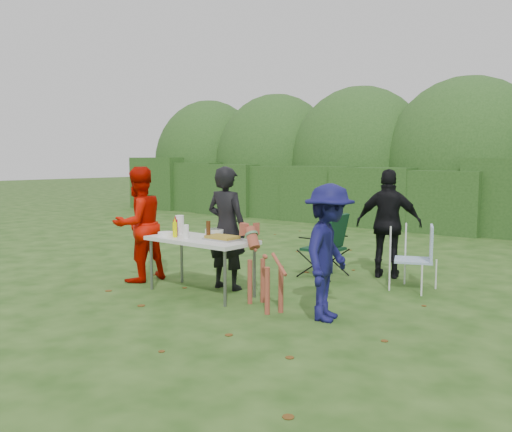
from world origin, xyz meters
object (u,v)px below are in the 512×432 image
Objects in this scene: person_black_puffy at (389,224)px; ketchup_bottle at (175,228)px; mustard_bottle at (175,230)px; person_red_jacket at (139,224)px; child at (329,252)px; camping_chair at (323,245)px; lawn_chair at (413,257)px; beer_bottle at (208,230)px; dog at (265,269)px; folding_table at (201,242)px; person_cook at (227,228)px; paper_towel_roll at (180,225)px.

person_black_puffy is 7.42× the size of ketchup_bottle.
ketchup_bottle is (-0.10, 0.10, 0.01)m from mustard_bottle.
child is at bearing 94.72° from person_red_jacket.
person_red_jacket is 2.76m from camping_chair.
beer_bottle is (-1.96, -1.96, 0.41)m from lawn_chair.
camping_chair is (-1.23, 1.85, -0.27)m from child.
beer_bottle is (-0.96, 0.03, 0.39)m from dog.
beer_bottle is at bearing 71.35° from camping_chair.
beer_bottle is at bearing 5.01° from ketchup_bottle.
folding_table is 0.40m from mustard_bottle.
mustard_bottle is at bearing -161.82° from beer_bottle.
dog is at bearing 0.85° from ketchup_bottle.
child is (1.93, 0.05, 0.07)m from folding_table.
ketchup_bottle is (-1.54, -0.02, 0.38)m from dog.
camping_chair is at bearing 63.22° from mustard_bottle.
folding_table is at bearing 76.42° from child.
child is 7.57× the size of mustard_bottle.
mustard_bottle is at bearing 31.64° from dog.
ketchup_bottle is (-0.52, -0.46, 0.01)m from person_cook.
person_black_puffy is at bearing -72.12° from dog.
person_black_puffy is 2.55m from dog.
camping_chair is at bearing 69.70° from folding_table.
dog is (1.10, -0.03, -0.21)m from folding_table.
paper_towel_roll is (-2.46, 0.06, 0.11)m from child.
person_red_jacket reaches higher than child.
lawn_chair is at bearing -179.47° from camping_chair.
camping_chair is 2.20m from paper_towel_roll.
lawn_chair is (0.62, -0.51, -0.37)m from person_black_puffy.
dog is 2.23m from lawn_chair.
camping_chair is 2.29m from ketchup_bottle.
paper_towel_roll is at bearing 12.02° from lawn_chair.
person_cook is at bearing 3.14° from dog.
camping_chair is (-0.40, 1.92, 0.01)m from dog.
person_black_puffy reaches higher than lawn_chair.
mustard_bottle is at bearing 34.45° from person_black_puffy.
person_red_jacket is 6.42× the size of paper_towel_roll.
folding_table is 0.92× the size of person_black_puffy.
person_cook is 1.03× the size of person_black_puffy.
camping_chair is 4.07× the size of beer_bottle.
lawn_chair is (2.10, 1.96, -0.24)m from folding_table.
person_red_jacket is at bearing 42.95° from camping_chair.
folding_table is 1.50× the size of dog.
person_black_puffy reaches higher than dog.
camping_chair is (0.62, 1.48, -0.35)m from person_cook.
camping_chair is at bearing 59.68° from ketchup_bottle.
mustard_bottle is at bearing -154.97° from folding_table.
person_cook is 2.57m from lawn_chair.
ketchup_bottle is 0.19m from paper_towel_roll.
person_black_puffy is at bearing 49.65° from paper_towel_roll.
person_black_puffy is at bearing 61.47° from beer_bottle.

